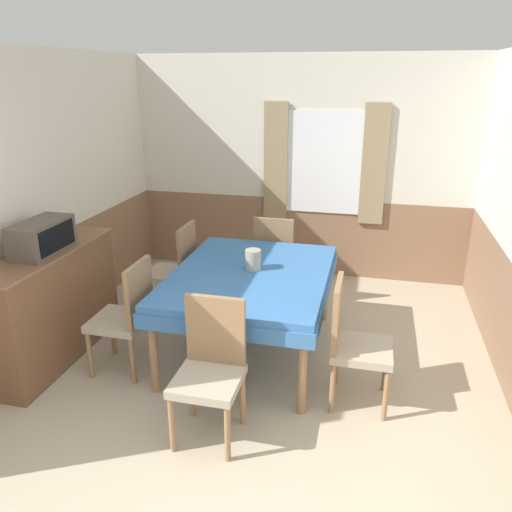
{
  "coord_description": "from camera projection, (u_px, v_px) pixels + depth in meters",
  "views": [
    {
      "loc": [
        0.88,
        -1.81,
        2.37
      ],
      "look_at": [
        -0.05,
        2.05,
        0.92
      ],
      "focal_mm": 35.0,
      "sensor_mm": 36.0,
      "label": 1
    }
  ],
  "objects": [
    {
      "name": "chair_head_window",
      "position": [
        275.0,
        256.0,
        5.39
      ],
      "size": [
        0.44,
        0.44,
        0.98
      ],
      "color": "#93704C",
      "rests_on": "ground_plane"
    },
    {
      "name": "chair_left_far",
      "position": [
        176.0,
        268.0,
        5.06
      ],
      "size": [
        0.44,
        0.44,
        0.98
      ],
      "rotation": [
        0.0,
        0.0,
        1.57
      ],
      "color": "#93704C",
      "rests_on": "ground_plane"
    },
    {
      "name": "chair_right_near",
      "position": [
        353.0,
        340.0,
        3.69
      ],
      "size": [
        0.44,
        0.44,
        0.98
      ],
      "rotation": [
        0.0,
        0.0,
        4.71
      ],
      "color": "#93704C",
      "rests_on": "ground_plane"
    },
    {
      "name": "dining_table",
      "position": [
        251.0,
        283.0,
        4.32
      ],
      "size": [
        1.35,
        1.74,
        0.77
      ],
      "color": "#386BA8",
      "rests_on": "ground_plane"
    },
    {
      "name": "sideboard",
      "position": [
        50.0,
        304.0,
        4.3
      ],
      "size": [
        0.46,
        1.48,
        0.98
      ],
      "color": "brown",
      "rests_on": "ground_plane"
    },
    {
      "name": "chair_head_near",
      "position": [
        211.0,
        366.0,
        3.36
      ],
      "size": [
        0.44,
        0.44,
        0.98
      ],
      "rotation": [
        0.0,
        0.0,
        3.14
      ],
      "color": "#93704C",
      "rests_on": "ground_plane"
    },
    {
      "name": "chair_left_near",
      "position": [
        127.0,
        314.0,
        4.09
      ],
      "size": [
        0.44,
        0.44,
        0.98
      ],
      "rotation": [
        0.0,
        0.0,
        1.57
      ],
      "color": "#93704C",
      "rests_on": "ground_plane"
    },
    {
      "name": "tv",
      "position": [
        42.0,
        237.0,
        4.07
      ],
      "size": [
        0.29,
        0.55,
        0.27
      ],
      "color": "#51473D",
      "rests_on": "sideboard"
    },
    {
      "name": "vase",
      "position": [
        253.0,
        259.0,
        4.32
      ],
      "size": [
        0.14,
        0.14,
        0.18
      ],
      "color": "#A39989",
      "rests_on": "dining_table"
    },
    {
      "name": "wall_left",
      "position": [
        44.0,
        200.0,
        4.51
      ],
      "size": [
        0.05,
        4.46,
        2.6
      ],
      "color": "silver",
      "rests_on": "ground_plane"
    },
    {
      "name": "wall_back",
      "position": [
        301.0,
        169.0,
        5.94
      ],
      "size": [
        4.4,
        0.1,
        2.6
      ],
      "color": "silver",
      "rests_on": "ground_plane"
    }
  ]
}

